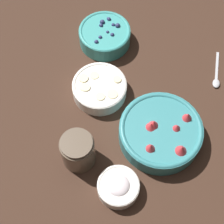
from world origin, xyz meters
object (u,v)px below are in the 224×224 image
at_px(bowl_strawberries, 161,132).
at_px(jar_chocolate, 78,151).
at_px(bowl_blueberries, 105,35).
at_px(bowl_cream, 118,187).
at_px(bowl_bananas, 100,88).

xyz_separation_m(bowl_strawberries, jar_chocolate, (0.18, -0.15, 0.01)).
height_order(bowl_blueberries, bowl_cream, bowl_blueberries).
height_order(bowl_strawberries, jar_chocolate, jar_chocolate).
distance_m(bowl_cream, jar_chocolate, 0.14).
height_order(bowl_strawberries, bowl_blueberries, bowl_strawberries).
bearing_deg(bowl_blueberries, bowl_bananas, 30.53).
relative_size(bowl_bananas, bowl_cream, 1.46).
bearing_deg(bowl_bananas, bowl_strawberries, 83.97).
distance_m(bowl_bananas, bowl_cream, 0.30).
bearing_deg(jar_chocolate, bowl_bananas, -159.60).
height_order(bowl_strawberries, bowl_cream, bowl_strawberries).
distance_m(bowl_strawberries, bowl_blueberries, 0.38).
bearing_deg(bowl_cream, jar_chocolate, -95.31).
bearing_deg(bowl_blueberries, bowl_cream, 39.16).
bearing_deg(bowl_blueberries, jar_chocolate, 25.21).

